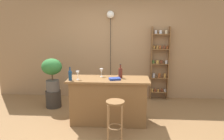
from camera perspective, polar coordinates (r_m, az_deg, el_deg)
name	(u,v)px	position (r m, az deg, el deg)	size (l,w,h in m)	color
ground	(107,128)	(4.25, -1.21, -15.05)	(12.00, 12.00, 0.00)	brown
back_wall	(114,45)	(5.77, 0.44, 6.54)	(6.40, 0.10, 2.80)	#997551
kitchen_counter	(109,100)	(4.35, -0.89, -7.96)	(1.57, 0.61, 0.89)	brown
bar_stool	(115,111)	(3.70, 0.85, -10.77)	(0.31, 0.31, 0.67)	#997047
spice_shelf	(160,63)	(5.73, 12.39, 1.78)	(0.45, 0.16, 1.88)	brown
plant_stool	(54,99)	(5.38, -15.08, -7.29)	(0.36, 0.36, 0.40)	#2D2823
potted_plant	(52,71)	(5.21, -15.46, -0.27)	(0.47, 0.42, 0.76)	#514C47
bottle_wine_red	(70,75)	(4.14, -10.91, -1.36)	(0.07, 0.07, 0.26)	navy
bottle_spirits_clear	(120,73)	(4.27, 2.22, -0.69)	(0.08, 0.08, 0.27)	#5B2319
wine_glass_left	(78,73)	(4.18, -9.00, -0.90)	(0.07, 0.07, 0.16)	silver
wine_glass_center	(101,71)	(4.37, -2.81, -0.24)	(0.07, 0.07, 0.16)	silver
cookbook	(115,79)	(4.13, 0.70, -2.33)	(0.21, 0.15, 0.04)	navy
pendant_globe_light	(110,16)	(5.64, -0.41, 13.86)	(0.19, 0.19, 2.27)	black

